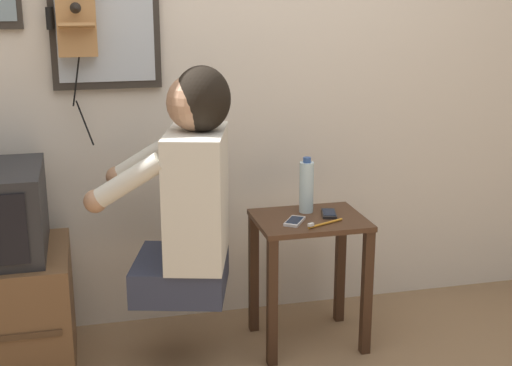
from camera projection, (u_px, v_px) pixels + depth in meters
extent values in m
cube|color=beige|center=(217.00, 45.00, 3.15)|extent=(6.80, 0.05, 2.55)
cube|color=#422819|center=(310.00, 220.00, 3.03)|extent=(0.46, 0.37, 0.02)
cube|color=#382215|center=(272.00, 303.00, 2.91)|extent=(0.04, 0.04, 0.55)
cube|color=#382215|center=(367.00, 293.00, 3.00)|extent=(0.04, 0.04, 0.55)
cube|color=#382215|center=(254.00, 273.00, 3.21)|extent=(0.04, 0.04, 0.55)
cube|color=#382215|center=(340.00, 265.00, 3.30)|extent=(0.04, 0.04, 0.55)
cube|color=#2D3347|center=(181.00, 274.00, 2.88)|extent=(0.45, 0.47, 0.14)
cube|color=beige|center=(197.00, 196.00, 2.79)|extent=(0.32, 0.46, 0.52)
sphere|color=#A37556|center=(195.00, 102.00, 2.69)|extent=(0.22, 0.22, 0.22)
ellipsoid|color=black|center=(202.00, 99.00, 2.68)|extent=(0.27, 0.28, 0.25)
cylinder|color=beige|center=(127.00, 181.00, 2.60)|extent=(0.30, 0.15, 0.22)
cylinder|color=beige|center=(145.00, 159.00, 2.94)|extent=(0.30, 0.15, 0.22)
sphere|color=#A37556|center=(95.00, 201.00, 2.62)|extent=(0.09, 0.09, 0.09)
sphere|color=#A37556|center=(116.00, 177.00, 2.96)|extent=(0.09, 0.09, 0.09)
cube|color=#AD7A47|center=(76.00, 14.00, 2.90)|extent=(0.16, 0.11, 0.34)
cube|color=#AD7A47|center=(77.00, 26.00, 2.83)|extent=(0.14, 0.07, 0.03)
cone|color=black|center=(75.00, 8.00, 2.80)|extent=(0.04, 0.05, 0.04)
cylinder|color=black|center=(50.00, 18.00, 2.88)|extent=(0.03, 0.03, 0.09)
cylinder|color=black|center=(76.00, 81.00, 2.95)|extent=(0.04, 0.04, 0.22)
cylinder|color=black|center=(85.00, 123.00, 3.01)|extent=(0.07, 0.06, 0.19)
cube|color=#2D2823|center=(104.00, 12.00, 2.96)|extent=(0.46, 0.03, 0.64)
cube|color=#B2BCC6|center=(104.00, 12.00, 2.95)|extent=(0.40, 0.01, 0.58)
cube|color=silver|center=(295.00, 221.00, 2.96)|extent=(0.12, 0.14, 0.01)
cube|color=black|center=(295.00, 220.00, 2.96)|extent=(0.10, 0.11, 0.00)
cube|color=black|center=(329.00, 214.00, 3.06)|extent=(0.09, 0.14, 0.01)
cube|color=black|center=(329.00, 212.00, 3.06)|extent=(0.07, 0.11, 0.00)
cylinder|color=silver|center=(306.00, 187.00, 3.08)|extent=(0.06, 0.06, 0.22)
cylinder|color=#2D4C8C|center=(307.00, 160.00, 3.05)|extent=(0.03, 0.03, 0.02)
cylinder|color=orange|center=(325.00, 223.00, 2.94)|extent=(0.17, 0.08, 0.01)
cube|color=white|center=(311.00, 225.00, 2.89)|extent=(0.03, 0.02, 0.01)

